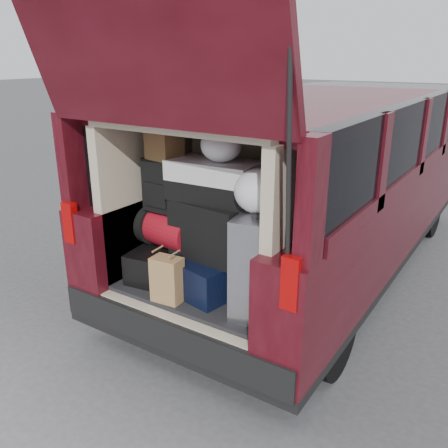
# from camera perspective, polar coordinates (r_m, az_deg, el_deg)

# --- Properties ---
(ground) EXTENTS (80.00, 80.00, 0.00)m
(ground) POSITION_cam_1_polar(r_m,az_deg,el_deg) (3.66, -3.05, -16.12)
(ground) COLOR #3E3E41
(ground) RESTS_ON ground
(minivan) EXTENTS (1.90, 5.35, 2.77)m
(minivan) POSITION_cam_1_polar(r_m,az_deg,el_deg) (4.75, 10.12, 4.38)
(minivan) COLOR black
(minivan) RESTS_ON ground
(load_floor) EXTENTS (1.24, 1.05, 0.55)m
(load_floor) POSITION_cam_1_polar(r_m,az_deg,el_deg) (3.70, -0.57, -10.59)
(load_floor) COLOR black
(load_floor) RESTS_ON ground
(black_hardshell) EXTENTS (0.49, 0.63, 0.23)m
(black_hardshell) POSITION_cam_1_polar(r_m,az_deg,el_deg) (3.62, -6.82, -4.49)
(black_hardshell) COLOR black
(black_hardshell) RESTS_ON load_floor
(navy_hardshell) EXTENTS (0.58, 0.66, 0.25)m
(navy_hardshell) POSITION_cam_1_polar(r_m,az_deg,el_deg) (3.41, -1.28, -5.75)
(navy_hardshell) COLOR black
(navy_hardshell) RESTS_ON load_floor
(silver_roller) EXTENTS (0.35, 0.49, 0.67)m
(silver_roller) POSITION_cam_1_polar(r_m,az_deg,el_deg) (3.03, 4.47, -4.83)
(silver_roller) COLOR silver
(silver_roller) RESTS_ON load_floor
(kraft_bag) EXTENTS (0.22, 0.15, 0.32)m
(kraft_bag) POSITION_cam_1_polar(r_m,az_deg,el_deg) (3.24, -6.85, -6.66)
(kraft_bag) COLOR #9E7447
(kraft_bag) RESTS_ON load_floor
(red_duffel) EXTENTS (0.48, 0.35, 0.29)m
(red_duffel) POSITION_cam_1_polar(r_m,az_deg,el_deg) (3.52, -6.41, -0.63)
(red_duffel) COLOR maroon
(red_duffel) RESTS_ON black_hardshell
(black_soft_case) EXTENTS (0.59, 0.39, 0.40)m
(black_soft_case) POSITION_cam_1_polar(r_m,az_deg,el_deg) (3.29, -1.36, -0.56)
(black_soft_case) COLOR black
(black_soft_case) RESTS_ON navy_hardshell
(backpack) EXTENTS (0.27, 0.17, 0.38)m
(backpack) POSITION_cam_1_polar(r_m,az_deg,el_deg) (3.44, -7.36, 4.69)
(backpack) COLOR black
(backpack) RESTS_ON red_duffel
(twotone_duffel) EXTENTS (0.63, 0.35, 0.28)m
(twotone_duffel) POSITION_cam_1_polar(r_m,az_deg,el_deg) (3.21, -1.21, 5.25)
(twotone_duffel) COLOR silver
(twotone_duffel) RESTS_ON black_soft_case
(grocery_sack_lower) EXTENTS (0.25, 0.22, 0.20)m
(grocery_sack_lower) POSITION_cam_1_polar(r_m,az_deg,el_deg) (3.36, -7.19, 9.45)
(grocery_sack_lower) COLOR brown
(grocery_sack_lower) RESTS_ON backpack
(plastic_bag_center) EXTENTS (0.31, 0.29, 0.22)m
(plastic_bag_center) POSITION_cam_1_polar(r_m,az_deg,el_deg) (3.12, -0.38, 9.44)
(plastic_bag_center) COLOR white
(plastic_bag_center) RESTS_ON twotone_duffel
(plastic_bag_right) EXTENTS (0.32, 0.30, 0.28)m
(plastic_bag_right) POSITION_cam_1_polar(r_m,az_deg,el_deg) (2.89, 4.29, 3.94)
(plastic_bag_right) COLOR white
(plastic_bag_right) RESTS_ON silver_roller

